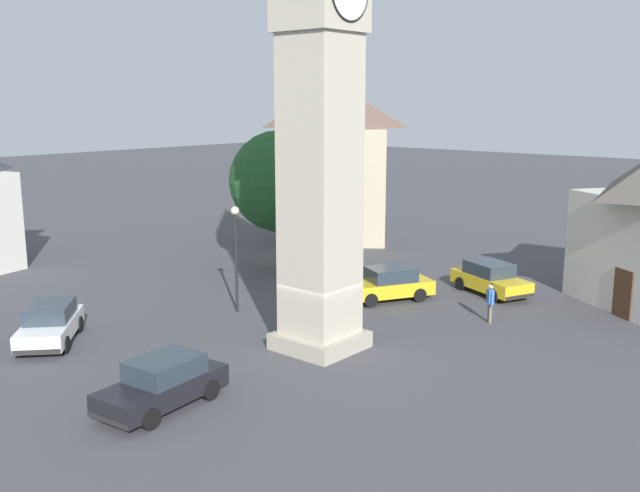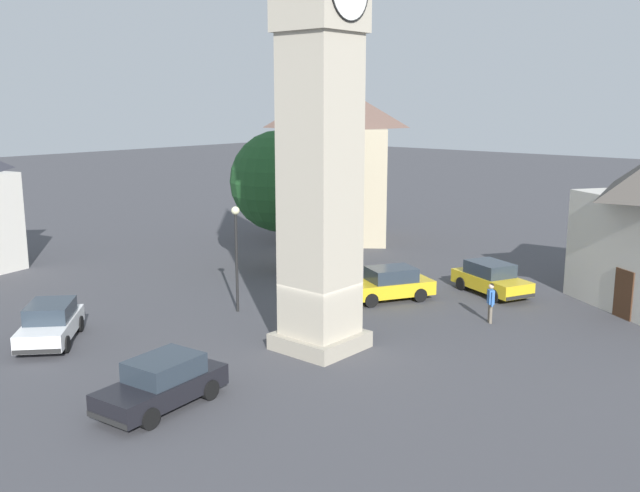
{
  "view_description": "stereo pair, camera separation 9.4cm",
  "coord_description": "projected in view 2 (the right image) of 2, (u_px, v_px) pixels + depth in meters",
  "views": [
    {
      "loc": [
        -19.23,
        -16.45,
        9.05
      ],
      "look_at": [
        0.0,
        0.0,
        3.89
      ],
      "focal_mm": 39.99,
      "sensor_mm": 36.0,
      "label": 1
    },
    {
      "loc": [
        -19.17,
        -16.52,
        9.05
      ],
      "look_at": [
        0.0,
        0.0,
        3.89
      ],
      "focal_mm": 39.99,
      "sensor_mm": 36.0,
      "label": 2
    }
  ],
  "objects": [
    {
      "name": "ground_plane",
      "position": [
        320.0,
        348.0,
        26.61
      ],
      "size": [
        200.0,
        200.0,
        0.0
      ],
      "primitive_type": "plane",
      "color": "#424247"
    },
    {
      "name": "clock_tower",
      "position": [
        320.0,
        23.0,
        24.28
      ],
      "size": [
        3.4,
        3.4,
        19.96
      ],
      "color": "#A59C89",
      "rests_on": "ground"
    },
    {
      "name": "car_blue_kerb",
      "position": [
        50.0,
        323.0,
        27.08
      ],
      "size": [
        4.02,
        4.19,
        1.53
      ],
      "color": "white",
      "rests_on": "ground"
    },
    {
      "name": "car_silver_kerb",
      "position": [
        162.0,
        383.0,
        21.33
      ],
      "size": [
        4.29,
        2.16,
        1.53
      ],
      "color": "black",
      "rests_on": "ground"
    },
    {
      "name": "car_red_corner",
      "position": [
        389.0,
        284.0,
        32.87
      ],
      "size": [
        4.43,
        3.46,
        1.53
      ],
      "color": "gold",
      "rests_on": "ground"
    },
    {
      "name": "car_white_side",
      "position": [
        491.0,
        278.0,
        33.9
      ],
      "size": [
        3.19,
        4.46,
        1.53
      ],
      "color": "gold",
      "rests_on": "ground"
    },
    {
      "name": "pedestrian",
      "position": [
        491.0,
        299.0,
        29.42
      ],
      "size": [
        0.43,
        0.42,
        1.69
      ],
      "color": "#706656",
      "rests_on": "ground"
    },
    {
      "name": "tree",
      "position": [
        281.0,
        181.0,
        37.78
      ],
      "size": [
        5.4,
        5.4,
        7.58
      ],
      "color": "brown",
      "rests_on": "ground"
    },
    {
      "name": "building_terrace_right",
      "position": [
        336.0,
        161.0,
        46.65
      ],
      "size": [
        9.32,
        9.37,
        10.14
      ],
      "color": "tan",
      "rests_on": "ground"
    },
    {
      "name": "lamp_post",
      "position": [
        236.0,
        241.0,
        30.6
      ],
      "size": [
        0.36,
        0.36,
        4.65
      ],
      "color": "black",
      "rests_on": "ground"
    }
  ]
}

